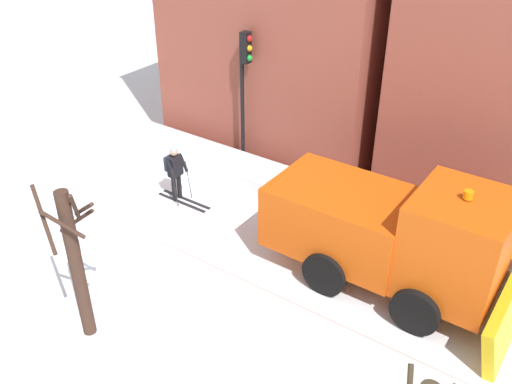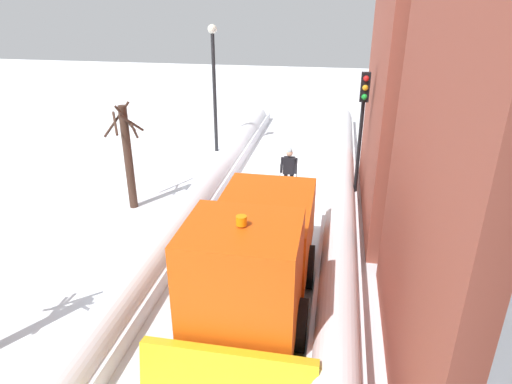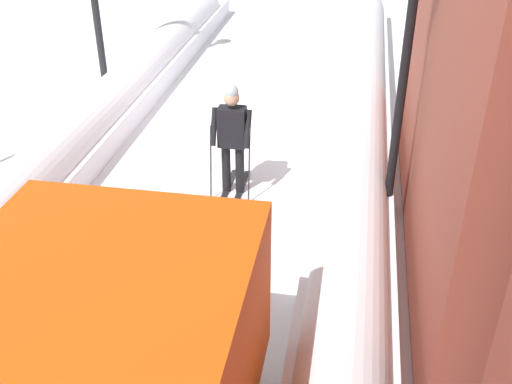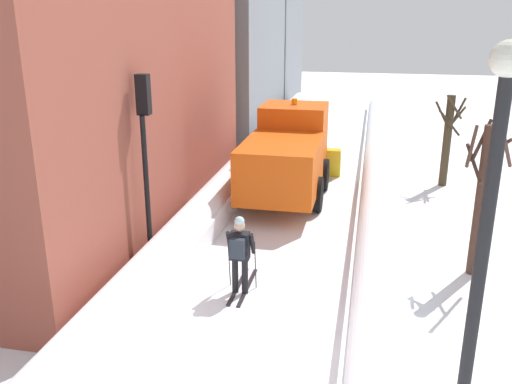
# 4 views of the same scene
# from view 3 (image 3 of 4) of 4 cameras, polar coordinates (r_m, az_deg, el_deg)

# --- Properties ---
(skier) EXTENTS (0.62, 1.80, 1.81)m
(skier) POSITION_cam_3_polar(r_m,az_deg,el_deg) (9.39, -2.21, 5.37)
(skier) COLOR black
(skier) RESTS_ON ground
(traffic_light_pole) EXTENTS (0.28, 0.42, 4.64)m
(traffic_light_pole) POSITION_cam_3_polar(r_m,az_deg,el_deg) (7.69, 14.45, 16.46)
(traffic_light_pole) COLOR black
(traffic_light_pole) RESTS_ON ground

